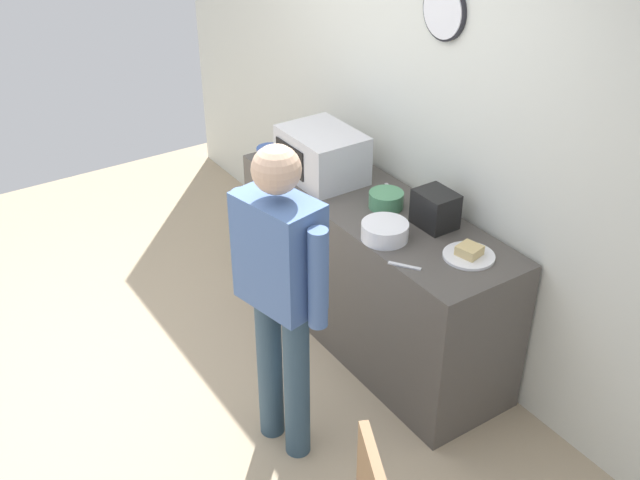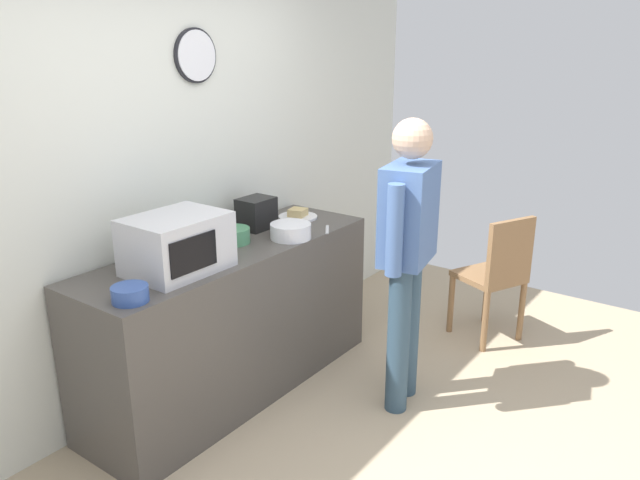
# 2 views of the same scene
# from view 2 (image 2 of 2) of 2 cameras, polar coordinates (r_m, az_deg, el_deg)

# --- Properties ---
(back_wall) EXTENTS (5.40, 0.13, 2.60)m
(back_wall) POSITION_cam_2_polar(r_m,az_deg,el_deg) (3.67, -15.58, 4.92)
(back_wall) COLOR silver
(back_wall) RESTS_ON ground_plane
(kitchen_counter) EXTENTS (1.98, 0.62, 0.94)m
(kitchen_counter) POSITION_cam_2_polar(r_m,az_deg,el_deg) (3.82, -8.05, -7.31)
(kitchen_counter) COLOR #4C4742
(kitchen_counter) RESTS_ON ground_plane
(microwave) EXTENTS (0.50, 0.39, 0.30)m
(microwave) POSITION_cam_2_polar(r_m,az_deg,el_deg) (3.28, -13.14, -0.33)
(microwave) COLOR silver
(microwave) RESTS_ON kitchen_counter
(sandwich_plate) EXTENTS (0.27, 0.27, 0.07)m
(sandwich_plate) POSITION_cam_2_polar(r_m,az_deg,el_deg) (4.20, -2.07, 2.31)
(sandwich_plate) COLOR white
(sandwich_plate) RESTS_ON kitchen_counter
(salad_bowl) EXTENTS (0.17, 0.17, 0.08)m
(salad_bowl) POSITION_cam_2_polar(r_m,az_deg,el_deg) (2.98, -17.21, -4.80)
(salad_bowl) COLOR #33519E
(salad_bowl) RESTS_ON kitchen_counter
(cereal_bowl) EXTENTS (0.25, 0.25, 0.09)m
(cereal_bowl) POSITION_cam_2_polar(r_m,az_deg,el_deg) (3.76, -2.73, 0.84)
(cereal_bowl) COLOR white
(cereal_bowl) RESTS_ON kitchen_counter
(mixing_bowl) EXTENTS (0.20, 0.20, 0.09)m
(mixing_bowl) POSITION_cam_2_polar(r_m,az_deg,el_deg) (3.70, -8.03, 0.42)
(mixing_bowl) COLOR #4C8E60
(mixing_bowl) RESTS_ON kitchen_counter
(toaster) EXTENTS (0.22, 0.18, 0.20)m
(toaster) POSITION_cam_2_polar(r_m,az_deg,el_deg) (3.97, -5.93, 2.49)
(toaster) COLOR black
(toaster) RESTS_ON kitchen_counter
(fork_utensil) EXTENTS (0.17, 0.07, 0.01)m
(fork_utensil) POSITION_cam_2_polar(r_m,az_deg,el_deg) (3.73, -11.18, -0.31)
(fork_utensil) COLOR silver
(fork_utensil) RESTS_ON kitchen_counter
(spoon_utensil) EXTENTS (0.15, 0.11, 0.01)m
(spoon_utensil) POSITION_cam_2_polar(r_m,az_deg,el_deg) (3.93, 0.68, 0.98)
(spoon_utensil) COLOR silver
(spoon_utensil) RESTS_ON kitchen_counter
(person_standing) EXTENTS (0.58, 0.32, 1.71)m
(person_standing) POSITION_cam_2_polar(r_m,az_deg,el_deg) (3.48, 8.13, -0.38)
(person_standing) COLOR #304A5E
(person_standing) RESTS_ON ground_plane
(wooden_chair) EXTENTS (0.53, 0.53, 0.94)m
(wooden_chair) POSITION_cam_2_polar(r_m,az_deg,el_deg) (4.54, 16.10, -2.94)
(wooden_chair) COLOR olive
(wooden_chair) RESTS_ON ground_plane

